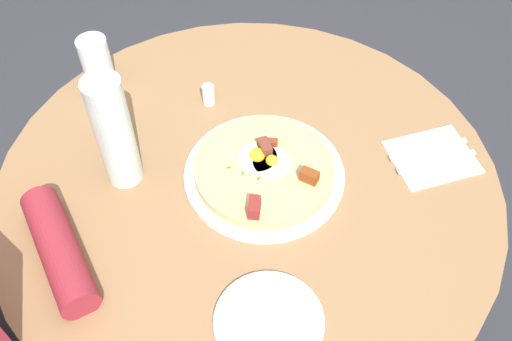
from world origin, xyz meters
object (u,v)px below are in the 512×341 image
(pizza_plate, at_px, (264,174))
(water_glass, at_px, (97,63))
(pepper_shaker, at_px, (113,124))
(dining_table, at_px, (249,222))
(knife, at_px, (437,162))
(breakfast_pizza, at_px, (265,169))
(salt_shaker, at_px, (208,95))
(bread_plate, at_px, (269,322))
(water_bottle, at_px, (114,133))
(fork, at_px, (428,149))

(pizza_plate, relative_size, water_glass, 2.56)
(pizza_plate, bearing_deg, pepper_shaker, 21.41)
(dining_table, distance_m, knife, 0.43)
(pizza_plate, distance_m, breakfast_pizza, 0.02)
(salt_shaker, xyz_separation_m, pepper_shaker, (0.09, 0.21, 0.01))
(dining_table, height_order, breakfast_pizza, breakfast_pizza)
(pizza_plate, distance_m, bread_plate, 0.32)
(water_bottle, bearing_deg, bread_plate, 173.44)
(bread_plate, distance_m, fork, 0.52)
(pizza_plate, bearing_deg, dining_table, 46.31)
(fork, distance_m, water_glass, 0.76)
(bread_plate, relative_size, water_glass, 1.48)
(pizza_plate, relative_size, pepper_shaker, 5.55)
(pizza_plate, distance_m, knife, 0.36)
(water_bottle, relative_size, pepper_shaker, 4.34)
(bread_plate, relative_size, knife, 1.05)
(breakfast_pizza, bearing_deg, dining_table, 45.81)
(knife, distance_m, water_bottle, 0.66)
(breakfast_pizza, distance_m, fork, 0.36)
(dining_table, relative_size, breakfast_pizza, 3.63)
(dining_table, bearing_deg, breakfast_pizza, -134.19)
(fork, bearing_deg, pizza_plate, -6.36)
(dining_table, distance_m, bread_plate, 0.36)
(breakfast_pizza, bearing_deg, water_bottle, 40.96)
(knife, bearing_deg, breakfast_pizza, -11.98)
(bread_plate, xyz_separation_m, knife, (-0.03, -0.50, 0.00))
(dining_table, relative_size, water_glass, 8.05)
(pizza_plate, bearing_deg, fork, -127.68)
(dining_table, relative_size, bread_plate, 5.45)
(dining_table, bearing_deg, water_glass, 2.54)
(breakfast_pizza, xyz_separation_m, knife, (-0.25, -0.26, -0.02))
(knife, distance_m, water_glass, 0.78)
(pizza_plate, xyz_separation_m, salt_shaker, (0.24, -0.08, 0.02))
(pizza_plate, xyz_separation_m, water_glass, (0.47, 0.04, 0.06))
(bread_plate, bearing_deg, salt_shaker, -34.92)
(breakfast_pizza, bearing_deg, knife, -133.30)
(pizza_plate, xyz_separation_m, pepper_shaker, (0.32, 0.13, 0.02))
(dining_table, xyz_separation_m, bread_plate, (-0.24, 0.21, 0.17))
(dining_table, xyz_separation_m, water_glass, (0.44, 0.02, 0.23))
(bread_plate, xyz_separation_m, pepper_shaker, (0.54, -0.11, 0.02))
(fork, relative_size, pepper_shaker, 3.04)
(knife, height_order, water_glass, water_glass)
(breakfast_pizza, distance_m, pepper_shaker, 0.35)
(fork, bearing_deg, knife, 90.00)
(pizza_plate, height_order, breakfast_pizza, breakfast_pizza)
(fork, distance_m, water_bottle, 0.65)
(pizza_plate, bearing_deg, water_glass, 5.40)
(water_bottle, bearing_deg, pizza_plate, -138.99)
(breakfast_pizza, distance_m, water_glass, 0.47)
(pizza_plate, distance_m, pepper_shaker, 0.35)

